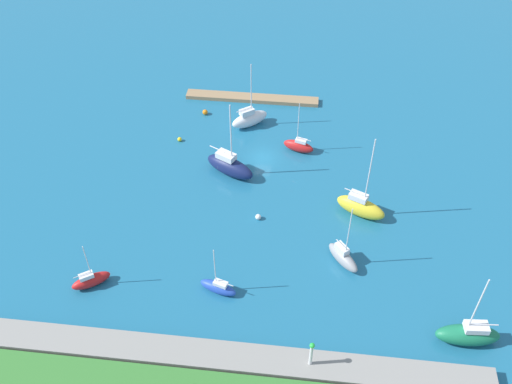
# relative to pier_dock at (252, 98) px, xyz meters

# --- Properties ---
(water) EXTENTS (160.00, 160.00, 0.00)m
(water) POSITION_rel_pier_dock_xyz_m (-3.49, 15.40, -0.33)
(water) COLOR #1E668C
(water) RESTS_ON ground
(pier_dock) EXTENTS (22.73, 2.26, 0.66)m
(pier_dock) POSITION_rel_pier_dock_xyz_m (0.00, 0.00, 0.00)
(pier_dock) COLOR #997A56
(pier_dock) RESTS_ON ground
(breakwater) EXTENTS (55.55, 3.40, 1.29)m
(breakwater) POSITION_rel_pier_dock_xyz_m (-3.49, 49.85, 0.32)
(breakwater) COLOR gray
(breakwater) RESTS_ON ground
(harbor_beacon) EXTENTS (0.56, 0.56, 3.73)m
(harbor_beacon) POSITION_rel_pier_dock_xyz_m (-12.05, 49.85, 3.11)
(harbor_beacon) COLOR silver
(harbor_beacon) RESTS_ON breakwater
(sailboat_red_near_pier) EXTENTS (4.98, 2.85, 8.67)m
(sailboat_red_near_pier) POSITION_rel_pier_dock_xyz_m (-8.73, 13.12, 0.68)
(sailboat_red_near_pier) COLOR red
(sailboat_red_near_pier) RESTS_ON water
(sailboat_gray_by_breakwater) EXTENTS (4.56, 5.13, 9.66)m
(sailboat_gray_by_breakwater) POSITION_rel_pier_dock_xyz_m (-15.50, 34.61, 0.73)
(sailboat_gray_by_breakwater) COLOR gray
(sailboat_gray_by_breakwater) RESTS_ON water
(sailboat_yellow_off_beacon) EXTENTS (7.13, 4.81, 13.04)m
(sailboat_yellow_off_beacon) POSITION_rel_pier_dock_xyz_m (-17.79, 25.86, 1.14)
(sailboat_yellow_off_beacon) COLOR yellow
(sailboat_yellow_off_beacon) RESTS_ON water
(sailboat_blue_far_south) EXTENTS (4.85, 2.76, 7.36)m
(sailboat_blue_far_south) POSITION_rel_pier_dock_xyz_m (-0.82, 40.81, 0.47)
(sailboat_blue_far_south) COLOR #2347B2
(sailboat_blue_far_south) RESTS_ON water
(sailboat_navy_outer_mooring) EXTENTS (8.14, 5.85, 12.23)m
(sailboat_navy_outer_mooring) POSITION_rel_pier_dock_xyz_m (0.95, 19.52, 1.16)
(sailboat_navy_outer_mooring) COLOR #141E4C
(sailboat_navy_outer_mooring) RESTS_ON water
(sailboat_green_far_north) EXTENTS (7.20, 2.97, 10.83)m
(sailboat_green_far_north) POSITION_rel_pier_dock_xyz_m (-29.09, 44.37, 0.95)
(sailboat_green_far_north) COLOR #19724C
(sailboat_green_far_north) RESTS_ON water
(sailboat_white_center_basin) EXTENTS (6.29, 5.48, 11.14)m
(sailboat_white_center_basin) POSITION_rel_pier_dock_xyz_m (-0.47, 7.41, 1.02)
(sailboat_white_center_basin) COLOR white
(sailboat_white_center_basin) RESTS_ON water
(sailboat_red_lone_north) EXTENTS (4.69, 3.83, 6.84)m
(sailboat_red_lone_north) POSITION_rel_pier_dock_xyz_m (14.51, 41.59, 0.57)
(sailboat_red_lone_north) COLOR red
(sailboat_red_lone_north) RESTS_ON water
(mooring_buoy_orange) EXTENTS (0.88, 0.88, 0.88)m
(mooring_buoy_orange) POSITION_rel_pier_dock_xyz_m (7.24, 5.19, 0.11)
(mooring_buoy_orange) COLOR orange
(mooring_buoy_orange) RESTS_ON water
(mooring_buoy_yellow) EXTENTS (0.67, 0.67, 0.67)m
(mooring_buoy_yellow) POSITION_rel_pier_dock_xyz_m (9.94, 12.74, 0.01)
(mooring_buoy_yellow) COLOR yellow
(mooring_buoy_yellow) RESTS_ON water
(mooring_buoy_white) EXTENTS (0.78, 0.78, 0.78)m
(mooring_buoy_white) POSITION_rel_pier_dock_xyz_m (-4.21, 28.31, 0.06)
(mooring_buoy_white) COLOR white
(mooring_buoy_white) RESTS_ON water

